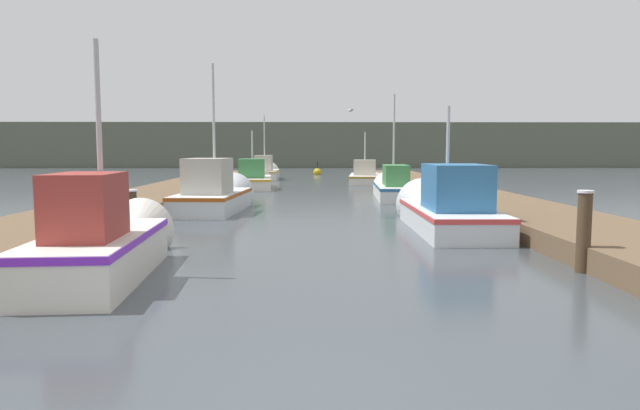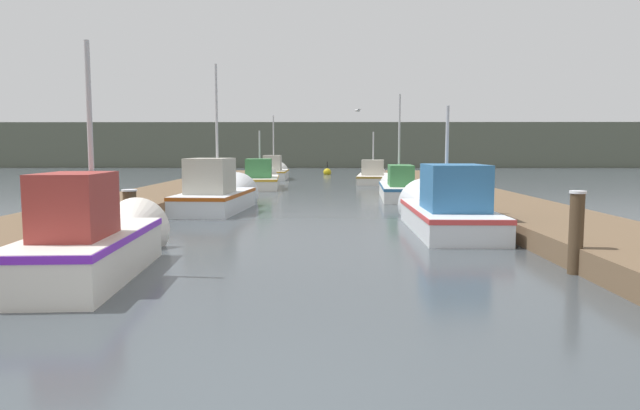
{
  "view_description": "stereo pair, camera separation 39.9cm",
  "coord_description": "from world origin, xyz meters",
  "px_view_note": "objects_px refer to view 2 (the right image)",
  "views": [
    {
      "loc": [
        -0.03,
        -3.93,
        1.92
      ],
      "look_at": [
        0.23,
        10.97,
        0.44
      ],
      "focal_mm": 32.0,
      "sensor_mm": 36.0,
      "label": 1
    },
    {
      "loc": [
        0.36,
        -3.94,
        1.92
      ],
      "look_at": [
        0.23,
        10.97,
        0.44
      ],
      "focal_mm": 32.0,
      "sensor_mm": 36.0,
      "label": 2
    }
  ],
  "objects_px": {
    "fishing_boat_2": "(219,194)",
    "seagull_lead": "(357,110)",
    "fishing_boat_1": "(443,208)",
    "fishing_boat_3": "(398,187)",
    "mooring_piling_0": "(411,178)",
    "mooring_piling_1": "(130,210)",
    "fishing_boat_4": "(260,179)",
    "fishing_boat_5": "(373,176)",
    "fishing_boat_0": "(99,240)",
    "channel_buoy": "(327,172)",
    "fishing_boat_6": "(274,172)",
    "mooring_piling_2": "(576,232)"
  },
  "relations": [
    {
      "from": "fishing_boat_0",
      "to": "fishing_boat_6",
      "type": "xyz_separation_m",
      "value": [
        0.28,
        27.42,
        -0.04
      ]
    },
    {
      "from": "fishing_boat_2",
      "to": "seagull_lead",
      "type": "distance_m",
      "value": 11.47
    },
    {
      "from": "fishing_boat_1",
      "to": "mooring_piling_0",
      "type": "distance_m",
      "value": 12.8
    },
    {
      "from": "fishing_boat_2",
      "to": "fishing_boat_3",
      "type": "distance_m",
      "value": 7.79
    },
    {
      "from": "fishing_boat_2",
      "to": "channel_buoy",
      "type": "bearing_deg",
      "value": 86.12
    },
    {
      "from": "mooring_piling_0",
      "to": "channel_buoy",
      "type": "relative_size",
      "value": 1.01
    },
    {
      "from": "fishing_boat_6",
      "to": "fishing_boat_5",
      "type": "bearing_deg",
      "value": -32.18
    },
    {
      "from": "fishing_boat_1",
      "to": "channel_buoy",
      "type": "height_order",
      "value": "fishing_boat_1"
    },
    {
      "from": "fishing_boat_1",
      "to": "seagull_lead",
      "type": "xyz_separation_m",
      "value": [
        -1.32,
        13.91,
        3.27
      ]
    },
    {
      "from": "mooring_piling_1",
      "to": "fishing_boat_5",
      "type": "bearing_deg",
      "value": 69.13
    },
    {
      "from": "fishing_boat_4",
      "to": "fishing_boat_5",
      "type": "xyz_separation_m",
      "value": [
        5.98,
        4.07,
        -0.06
      ]
    },
    {
      "from": "fishing_boat_5",
      "to": "channel_buoy",
      "type": "bearing_deg",
      "value": 110.27
    },
    {
      "from": "fishing_boat_1",
      "to": "fishing_boat_5",
      "type": "bearing_deg",
      "value": 91.17
    },
    {
      "from": "mooring_piling_0",
      "to": "mooring_piling_2",
      "type": "relative_size",
      "value": 0.86
    },
    {
      "from": "fishing_boat_1",
      "to": "channel_buoy",
      "type": "xyz_separation_m",
      "value": [
        -2.72,
        28.8,
        -0.31
      ]
    },
    {
      "from": "mooring_piling_2",
      "to": "channel_buoy",
      "type": "height_order",
      "value": "mooring_piling_2"
    },
    {
      "from": "fishing_boat_4",
      "to": "mooring_piling_2",
      "type": "xyz_separation_m",
      "value": [
        7.08,
        -19.76,
        0.22
      ]
    },
    {
      "from": "mooring_piling_1",
      "to": "seagull_lead",
      "type": "xyz_separation_m",
      "value": [
        6.14,
        14.45,
        3.26
      ]
    },
    {
      "from": "fishing_boat_4",
      "to": "channel_buoy",
      "type": "distance_m",
      "value": 14.6
    },
    {
      "from": "fishing_boat_1",
      "to": "fishing_boat_6",
      "type": "xyz_separation_m",
      "value": [
        -6.13,
        22.39,
        -0.03
      ]
    },
    {
      "from": "fishing_boat_2",
      "to": "mooring_piling_2",
      "type": "bearing_deg",
      "value": -47.86
    },
    {
      "from": "fishing_boat_1",
      "to": "fishing_boat_3",
      "type": "relative_size",
      "value": 0.98
    },
    {
      "from": "fishing_boat_5",
      "to": "fishing_boat_6",
      "type": "bearing_deg",
      "value": 154.15
    },
    {
      "from": "fishing_boat_2",
      "to": "mooring_piling_1",
      "type": "distance_m",
      "value": 4.76
    },
    {
      "from": "fishing_boat_4",
      "to": "seagull_lead",
      "type": "height_order",
      "value": "seagull_lead"
    },
    {
      "from": "mooring_piling_0",
      "to": "mooring_piling_1",
      "type": "height_order",
      "value": "mooring_piling_0"
    },
    {
      "from": "mooring_piling_2",
      "to": "seagull_lead",
      "type": "relative_size",
      "value": 2.3
    },
    {
      "from": "fishing_boat_4",
      "to": "seagull_lead",
      "type": "bearing_deg",
      "value": -12.1
    },
    {
      "from": "mooring_piling_1",
      "to": "seagull_lead",
      "type": "relative_size",
      "value": 1.74
    },
    {
      "from": "fishing_boat_1",
      "to": "mooring_piling_0",
      "type": "xyz_separation_m",
      "value": [
        1.15,
        12.75,
        0.08
      ]
    },
    {
      "from": "fishing_boat_2",
      "to": "fishing_boat_4",
      "type": "relative_size",
      "value": 0.85
    },
    {
      "from": "fishing_boat_3",
      "to": "mooring_piling_1",
      "type": "relative_size",
      "value": 6.08
    },
    {
      "from": "mooring_piling_1",
      "to": "fishing_boat_3",
      "type": "bearing_deg",
      "value": 50.97
    },
    {
      "from": "fishing_boat_6",
      "to": "mooring_piling_1",
      "type": "distance_m",
      "value": 22.97
    },
    {
      "from": "fishing_boat_5",
      "to": "fishing_boat_4",
      "type": "bearing_deg",
      "value": -139.79
    },
    {
      "from": "fishing_boat_4",
      "to": "fishing_boat_3",
      "type": "bearing_deg",
      "value": -47.74
    },
    {
      "from": "fishing_boat_1",
      "to": "mooring_piling_1",
      "type": "distance_m",
      "value": 7.48
    },
    {
      "from": "fishing_boat_6",
      "to": "mooring_piling_0",
      "type": "height_order",
      "value": "fishing_boat_6"
    },
    {
      "from": "fishing_boat_1",
      "to": "channel_buoy",
      "type": "relative_size",
      "value": 5.3
    },
    {
      "from": "fishing_boat_2",
      "to": "fishing_boat_6",
      "type": "height_order",
      "value": "fishing_boat_2"
    },
    {
      "from": "fishing_boat_2",
      "to": "fishing_boat_3",
      "type": "relative_size",
      "value": 0.87
    },
    {
      "from": "fishing_boat_0",
      "to": "mooring_piling_0",
      "type": "bearing_deg",
      "value": 63.31
    },
    {
      "from": "fishing_boat_4",
      "to": "fishing_boat_0",
      "type": "bearing_deg",
      "value": -94.77
    },
    {
      "from": "fishing_boat_2",
      "to": "mooring_piling_0",
      "type": "xyz_separation_m",
      "value": [
        7.37,
        8.7,
        0.04
      ]
    },
    {
      "from": "fishing_boat_0",
      "to": "fishing_boat_5",
      "type": "xyz_separation_m",
      "value": [
        6.28,
        23.7,
        -0.12
      ]
    },
    {
      "from": "fishing_boat_2",
      "to": "fishing_boat_4",
      "type": "distance_m",
      "value": 10.55
    },
    {
      "from": "seagull_lead",
      "to": "fishing_boat_6",
      "type": "bearing_deg",
      "value": -168.91
    },
    {
      "from": "fishing_boat_5",
      "to": "seagull_lead",
      "type": "xyz_separation_m",
      "value": [
        -1.18,
        -4.76,
        3.38
      ]
    },
    {
      "from": "channel_buoy",
      "to": "fishing_boat_3",
      "type": "bearing_deg",
      "value": -82.22
    },
    {
      "from": "fishing_boat_0",
      "to": "fishing_boat_1",
      "type": "height_order",
      "value": "fishing_boat_0"
    }
  ]
}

